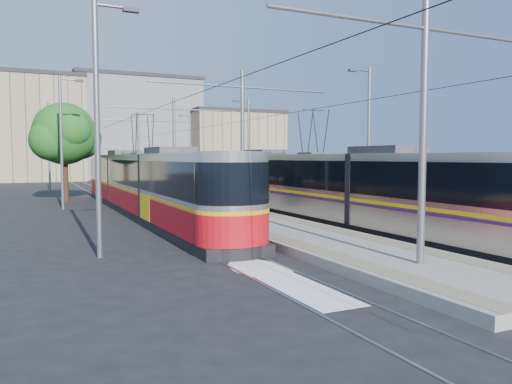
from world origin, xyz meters
TOP-DOWN VIEW (x-y plane):
  - ground at (0.00, 0.00)m, footprint 160.00×160.00m
  - platform at (0.00, 17.00)m, footprint 4.00×50.00m
  - tactile_strip_left at (-1.45, 17.00)m, footprint 0.70×50.00m
  - tactile_strip_right at (1.45, 17.00)m, footprint 0.70×50.00m
  - rails at (0.00, 17.00)m, footprint 8.71×70.00m
  - track_arrow at (-3.60, -3.00)m, footprint 1.20×5.00m
  - tram_left at (-3.60, 13.53)m, footprint 2.43×27.97m
  - tram_right at (3.60, 7.41)m, footprint 2.43×28.09m
  - catenary at (0.00, 14.15)m, footprint 9.20×70.00m
  - street_lamps at (-0.00, 21.00)m, footprint 15.18×38.22m
  - shelter at (0.26, 11.01)m, footprint 0.81×1.08m
  - tree at (-6.65, 23.67)m, footprint 4.80×4.44m
  - building_left at (-10.00, 60.00)m, footprint 16.32×12.24m
  - building_centre at (6.00, 64.00)m, footprint 18.36×14.28m
  - building_right at (20.00, 58.00)m, footprint 14.28×10.20m

SIDE VIEW (x-z plane):
  - ground at x=0.00m, z-range 0.00..0.00m
  - track_arrow at x=-3.60m, z-range 0.00..0.01m
  - rails at x=0.00m, z-range 0.00..0.03m
  - platform at x=0.00m, z-range 0.00..0.30m
  - tactile_strip_left at x=-1.45m, z-range 0.30..0.31m
  - tactile_strip_right at x=1.45m, z-range 0.30..0.31m
  - shelter at x=0.26m, z-range 0.35..2.49m
  - tram_left at x=-3.60m, z-range -1.04..4.46m
  - tram_right at x=3.60m, z-range -0.89..4.61m
  - street_lamps at x=0.00m, z-range 0.18..8.18m
  - catenary at x=0.00m, z-range 1.02..8.02m
  - tree at x=-6.65m, z-range 1.23..8.20m
  - building_right at x=20.00m, z-range 0.01..10.28m
  - building_left at x=-10.00m, z-range 0.01..14.02m
  - building_centre at x=6.00m, z-range 0.01..15.10m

